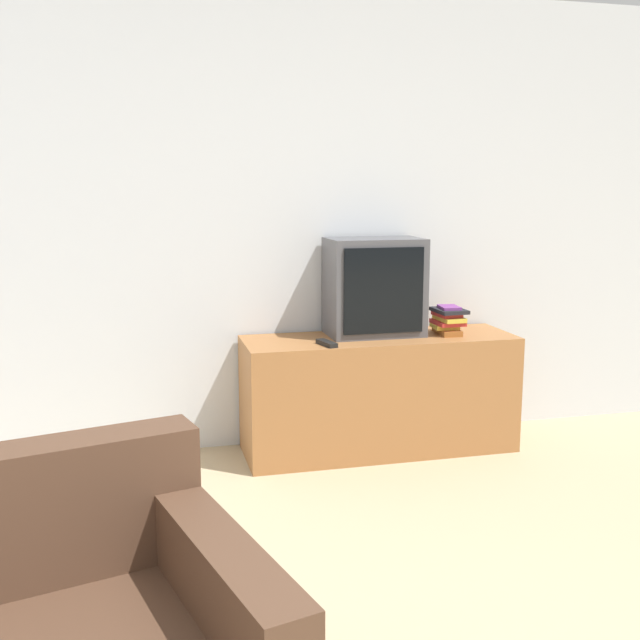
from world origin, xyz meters
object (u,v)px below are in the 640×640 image
book_stack (448,320)px  remote_on_stand (327,343)px  television (374,287)px  tv_stand (379,394)px

book_stack → remote_on_stand: bearing=-169.6°
television → remote_on_stand: 0.49m
tv_stand → remote_on_stand: size_ratio=9.21×
book_stack → remote_on_stand: size_ratio=1.37×
book_stack → television: bearing=168.2°
tv_stand → book_stack: 0.58m
tv_stand → book_stack: (0.41, -0.01, 0.42)m
tv_stand → book_stack: size_ratio=6.73×
television → book_stack: 0.47m
tv_stand → book_stack: book_stack is taller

